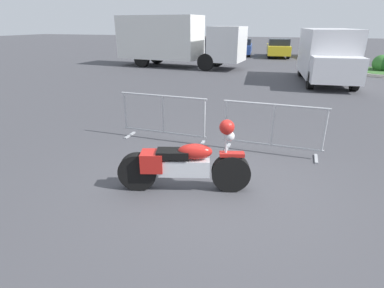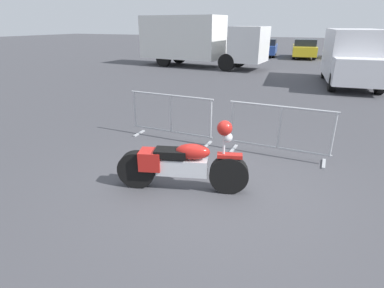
% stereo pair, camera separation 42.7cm
% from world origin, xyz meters
% --- Properties ---
extents(ground_plane, '(120.00, 120.00, 0.00)m').
position_xyz_m(ground_plane, '(0.00, 0.00, 0.00)').
color(ground_plane, '#424247').
extents(motorcycle, '(2.08, 0.78, 1.20)m').
position_xyz_m(motorcycle, '(-0.52, -0.21, 0.46)').
color(motorcycle, black).
rests_on(motorcycle, ground).
extents(crowd_barrier_near, '(2.05, 0.46, 1.07)m').
position_xyz_m(crowd_barrier_near, '(-1.72, 1.73, 0.55)').
color(crowd_barrier_near, '#9EA0A5').
rests_on(crowd_barrier_near, ground).
extents(crowd_barrier_far, '(2.05, 0.46, 1.07)m').
position_xyz_m(crowd_barrier_far, '(0.69, 1.73, 0.55)').
color(crowd_barrier_far, '#9EA0A5').
rests_on(crowd_barrier_far, ground).
extents(box_truck, '(7.84, 2.79, 2.98)m').
position_xyz_m(box_truck, '(-6.25, 13.72, 1.64)').
color(box_truck, silver).
rests_on(box_truck, ground).
extents(delivery_van, '(2.48, 5.18, 2.31)m').
position_xyz_m(delivery_van, '(2.29, 11.00, 1.24)').
color(delivery_van, silver).
rests_on(delivery_van, ground).
extents(parked_car_green, '(2.28, 4.58, 1.50)m').
position_xyz_m(parked_car_green, '(-9.44, 21.84, 0.76)').
color(parked_car_green, '#236B38').
rests_on(parked_car_green, ground).
extents(parked_car_silver, '(2.17, 4.36, 1.42)m').
position_xyz_m(parked_car_silver, '(-6.45, 22.43, 0.72)').
color(parked_car_silver, '#B7BABF').
rests_on(parked_car_silver, ground).
extents(parked_car_blue, '(2.08, 4.16, 1.36)m').
position_xyz_m(parked_car_blue, '(-3.46, 21.99, 0.69)').
color(parked_car_blue, '#284799').
rests_on(parked_car_blue, ground).
extents(parked_car_yellow, '(2.15, 4.31, 1.41)m').
position_xyz_m(parked_car_yellow, '(-0.47, 21.73, 0.71)').
color(parked_car_yellow, yellow).
rests_on(parked_car_yellow, ground).
extents(parked_car_white, '(2.07, 4.16, 1.36)m').
position_xyz_m(parked_car_white, '(2.52, 22.41, 0.69)').
color(parked_car_white, white).
rests_on(parked_car_white, ground).
extents(pedestrian, '(0.44, 0.44, 1.69)m').
position_xyz_m(pedestrian, '(-5.78, 19.48, 0.92)').
color(pedestrian, '#262838').
rests_on(pedestrian, ground).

